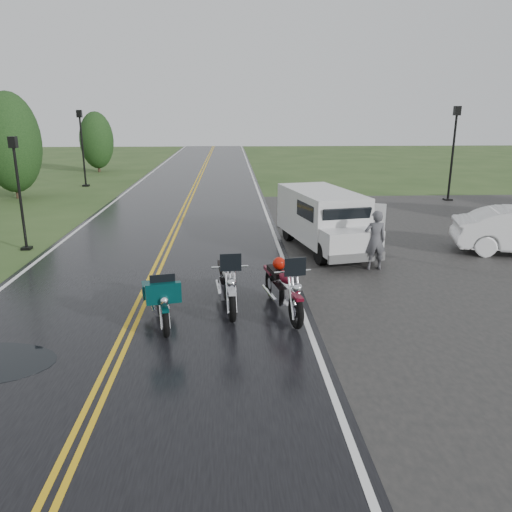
{
  "coord_description": "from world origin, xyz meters",
  "views": [
    {
      "loc": [
        2.18,
        -9.93,
        4.44
      ],
      "look_at": [
        2.8,
        2.0,
        1.0
      ],
      "focal_mm": 35.0,
      "sensor_mm": 36.0,
      "label": 1
    }
  ],
  "objects_px": {
    "motorcycle_red": "(296,298)",
    "lamp_post_far_left": "(83,148)",
    "motorcycle_teal": "(165,310)",
    "motorcycle_silver": "(232,292)",
    "van_white": "(322,233)",
    "lamp_post_near_left": "(20,194)",
    "lamp_post_far_right": "(453,154)",
    "person_at_van": "(375,241)"
  },
  "relations": [
    {
      "from": "motorcycle_red",
      "to": "motorcycle_silver",
      "type": "relative_size",
      "value": 1.01
    },
    {
      "from": "motorcycle_red",
      "to": "lamp_post_far_left",
      "type": "bearing_deg",
      "value": 104.04
    },
    {
      "from": "motorcycle_teal",
      "to": "motorcycle_silver",
      "type": "relative_size",
      "value": 0.88
    },
    {
      "from": "motorcycle_teal",
      "to": "lamp_post_near_left",
      "type": "xyz_separation_m",
      "value": [
        -5.54,
        7.23,
        1.23
      ]
    },
    {
      "from": "van_white",
      "to": "motorcycle_red",
      "type": "bearing_deg",
      "value": -118.3
    },
    {
      "from": "lamp_post_far_right",
      "to": "van_white",
      "type": "bearing_deg",
      "value": -128.11
    },
    {
      "from": "person_at_van",
      "to": "lamp_post_far_right",
      "type": "xyz_separation_m",
      "value": [
        7.23,
        11.61,
        1.54
      ]
    },
    {
      "from": "motorcycle_silver",
      "to": "lamp_post_far_left",
      "type": "xyz_separation_m",
      "value": [
        -9.02,
        21.67,
        1.59
      ]
    },
    {
      "from": "motorcycle_silver",
      "to": "lamp_post_far_right",
      "type": "xyz_separation_m",
      "value": [
        11.38,
        15.3,
        1.67
      ]
    },
    {
      "from": "motorcycle_silver",
      "to": "van_white",
      "type": "bearing_deg",
      "value": 51.93
    },
    {
      "from": "motorcycle_teal",
      "to": "van_white",
      "type": "distance_m",
      "value": 6.38
    },
    {
      "from": "motorcycle_teal",
      "to": "van_white",
      "type": "height_order",
      "value": "van_white"
    },
    {
      "from": "van_white",
      "to": "person_at_van",
      "type": "distance_m",
      "value": 1.55
    },
    {
      "from": "motorcycle_silver",
      "to": "person_at_van",
      "type": "height_order",
      "value": "person_at_van"
    },
    {
      "from": "motorcycle_red",
      "to": "lamp_post_far_left",
      "type": "height_order",
      "value": "lamp_post_far_left"
    },
    {
      "from": "motorcycle_red",
      "to": "van_white",
      "type": "height_order",
      "value": "van_white"
    },
    {
      "from": "motorcycle_red",
      "to": "motorcycle_teal",
      "type": "bearing_deg",
      "value": 174.68
    },
    {
      "from": "person_at_van",
      "to": "lamp_post_far_left",
      "type": "xyz_separation_m",
      "value": [
        -13.17,
        17.98,
        1.46
      ]
    },
    {
      "from": "lamp_post_near_left",
      "to": "lamp_post_far_right",
      "type": "distance_m",
      "value": 20.26
    },
    {
      "from": "motorcycle_teal",
      "to": "person_at_van",
      "type": "distance_m",
      "value": 7.03
    },
    {
      "from": "motorcycle_teal",
      "to": "lamp_post_far_left",
      "type": "xyz_separation_m",
      "value": [
        -7.67,
        22.35,
        1.68
      ]
    },
    {
      "from": "motorcycle_silver",
      "to": "person_at_van",
      "type": "relative_size",
      "value": 1.44
    },
    {
      "from": "person_at_van",
      "to": "lamp_post_near_left",
      "type": "xyz_separation_m",
      "value": [
        -11.03,
        2.86,
        1.01
      ]
    },
    {
      "from": "person_at_van",
      "to": "lamp_post_far_right",
      "type": "distance_m",
      "value": 13.76
    },
    {
      "from": "motorcycle_red",
      "to": "lamp_post_far_left",
      "type": "relative_size",
      "value": 0.54
    },
    {
      "from": "lamp_post_near_left",
      "to": "lamp_post_far_right",
      "type": "height_order",
      "value": "lamp_post_far_right"
    },
    {
      "from": "motorcycle_red",
      "to": "motorcycle_silver",
      "type": "height_order",
      "value": "motorcycle_red"
    },
    {
      "from": "van_white",
      "to": "lamp_post_far_right",
      "type": "bearing_deg",
      "value": 39.91
    },
    {
      "from": "person_at_van",
      "to": "lamp_post_far_left",
      "type": "bearing_deg",
      "value": -56.3
    },
    {
      "from": "motorcycle_teal",
      "to": "van_white",
      "type": "bearing_deg",
      "value": 37.7
    },
    {
      "from": "motorcycle_red",
      "to": "lamp_post_far_right",
      "type": "relative_size",
      "value": 0.52
    },
    {
      "from": "motorcycle_teal",
      "to": "person_at_van",
      "type": "xyz_separation_m",
      "value": [
        5.5,
        4.37,
        0.22
      ]
    },
    {
      "from": "person_at_van",
      "to": "van_white",
      "type": "bearing_deg",
      "value": -23.08
    },
    {
      "from": "van_white",
      "to": "lamp_post_near_left",
      "type": "relative_size",
      "value": 1.35
    },
    {
      "from": "motorcycle_teal",
      "to": "person_at_van",
      "type": "relative_size",
      "value": 1.27
    },
    {
      "from": "motorcycle_red",
      "to": "motorcycle_teal",
      "type": "height_order",
      "value": "motorcycle_red"
    },
    {
      "from": "motorcycle_teal",
      "to": "motorcycle_silver",
      "type": "bearing_deg",
      "value": 14.21
    },
    {
      "from": "lamp_post_far_left",
      "to": "lamp_post_near_left",
      "type": "bearing_deg",
      "value": -81.96
    },
    {
      "from": "motorcycle_silver",
      "to": "van_white",
      "type": "height_order",
      "value": "van_white"
    },
    {
      "from": "lamp_post_far_left",
      "to": "lamp_post_far_right",
      "type": "xyz_separation_m",
      "value": [
        20.4,
        -6.37,
        0.08
      ]
    },
    {
      "from": "van_white",
      "to": "lamp_post_far_right",
      "type": "distance_m",
      "value": 14.13
    },
    {
      "from": "motorcycle_silver",
      "to": "lamp_post_far_right",
      "type": "distance_m",
      "value": 19.14
    }
  ]
}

